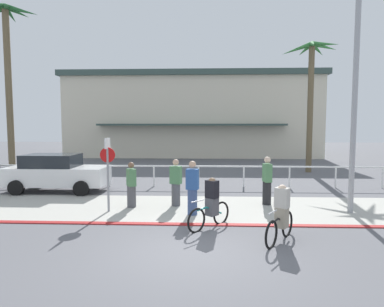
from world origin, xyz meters
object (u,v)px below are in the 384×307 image
at_px(car_white_1, 56,172).
at_px(palm_tree_2, 311,76).
at_px(cyclist_teal_0, 211,204).
at_px(pedestrian_1, 267,182).
at_px(palm_tree_1, 8,54).
at_px(pedestrian_3, 192,190).
at_px(cyclist_black_1, 281,215).
at_px(pedestrian_2, 131,187).
at_px(streetlight_curb, 358,86).
at_px(stop_sign_bike_lane, 108,164).
at_px(pedestrian_0, 176,184).

bearing_deg(car_white_1, palm_tree_2, 27.68).
xyz_separation_m(cyclist_teal_0, pedestrian_1, (2.13, 2.89, 0.16)).
height_order(palm_tree_1, pedestrian_1, palm_tree_1).
bearing_deg(pedestrian_3, palm_tree_1, 143.89).
relative_size(palm_tree_2, cyclist_black_1, 5.23).
height_order(palm_tree_2, pedestrian_3, palm_tree_2).
bearing_deg(cyclist_black_1, pedestrian_1, 85.20).
height_order(palm_tree_2, pedestrian_2, palm_tree_2).
bearing_deg(car_white_1, streetlight_curb, -16.37).
height_order(car_white_1, cyclist_black_1, car_white_1).
relative_size(palm_tree_2, pedestrian_3, 4.46).
bearing_deg(cyclist_black_1, palm_tree_1, 142.07).
bearing_deg(pedestrian_3, stop_sign_bike_lane, 173.88).
xyz_separation_m(car_white_1, pedestrian_2, (4.01, -2.74, -0.10)).
bearing_deg(pedestrian_1, cyclist_black_1, -94.80).
height_order(palm_tree_1, cyclist_teal_0, palm_tree_1).
xyz_separation_m(cyclist_black_1, pedestrian_1, (0.33, 3.98, 0.16)).
distance_m(cyclist_teal_0, pedestrian_2, 3.65).
xyz_separation_m(streetlight_curb, palm_tree_1, (-16.01, 7.47, 2.67)).
distance_m(streetlight_curb, cyclist_black_1, 5.38).
bearing_deg(cyclist_teal_0, pedestrian_2, 141.49).
bearing_deg(palm_tree_2, pedestrian_0, -129.00).
bearing_deg(cyclist_black_1, pedestrian_0, 130.05).
height_order(cyclist_teal_0, pedestrian_1, pedestrian_1).
distance_m(palm_tree_1, cyclist_black_1, 17.66).
xyz_separation_m(stop_sign_bike_lane, palm_tree_2, (9.86, 10.33, 4.36)).
distance_m(pedestrian_0, pedestrian_1, 3.41).
bearing_deg(palm_tree_1, stop_sign_bike_lane, -43.97).
bearing_deg(palm_tree_1, car_white_1, -42.87).
relative_size(palm_tree_1, car_white_1, 2.20).
bearing_deg(pedestrian_1, stop_sign_bike_lane, -167.37).
xyz_separation_m(car_white_1, pedestrian_0, (5.61, -2.46, -0.06)).
xyz_separation_m(pedestrian_0, pedestrian_1, (3.40, 0.34, 0.04)).
height_order(stop_sign_bike_lane, palm_tree_1, palm_tree_1).
bearing_deg(cyclist_black_1, stop_sign_bike_lane, 152.96).
distance_m(stop_sign_bike_lane, pedestrian_1, 5.85).
distance_m(pedestrian_1, pedestrian_2, 5.03).
distance_m(palm_tree_1, pedestrian_3, 14.50).
xyz_separation_m(car_white_1, cyclist_black_1, (8.67, -6.11, -0.18)).
bearing_deg(car_white_1, cyclist_teal_0, -36.12).
xyz_separation_m(streetlight_curb, palm_tree_2, (1.56, 10.36, 1.76)).
bearing_deg(pedestrian_0, car_white_1, 156.28).
bearing_deg(pedestrian_0, palm_tree_2, 51.00).
relative_size(streetlight_curb, palm_tree_1, 0.78).
bearing_deg(palm_tree_1, pedestrian_0, -33.16).
height_order(palm_tree_1, pedestrian_2, palm_tree_1).
height_order(streetlight_curb, palm_tree_2, palm_tree_2).
xyz_separation_m(pedestrian_1, pedestrian_3, (-2.73, -1.58, -0.00)).
relative_size(pedestrian_0, pedestrian_1, 0.96).
relative_size(cyclist_teal_0, pedestrian_3, 0.82).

